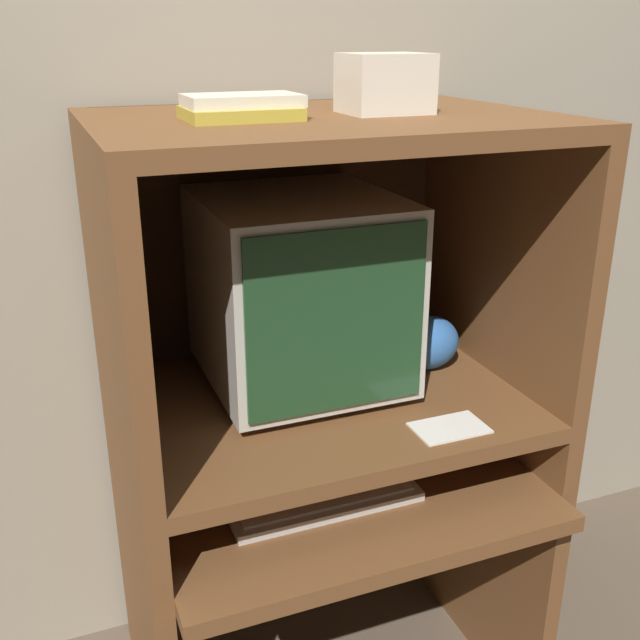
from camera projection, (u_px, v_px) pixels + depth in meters
name	position (u px, v px, depth m)	size (l,w,h in m)	color
wall_back	(264.00, 150.00, 1.84)	(6.00, 0.06, 2.60)	gray
desk_base	(330.00, 553.00, 1.78)	(0.91, 0.74, 0.65)	brown
desk_monitor_shelf	(323.00, 408.00, 1.69)	(0.91, 0.67, 0.17)	brown
hutch_upper	(318.00, 215.00, 1.56)	(0.91, 0.67, 0.60)	brown
crt_monitor	(299.00, 290.00, 1.65)	(0.41, 0.45, 0.43)	beige
keyboard	(321.00, 496.00, 1.57)	(0.41, 0.16, 0.03)	beige
mouse	(428.00, 466.00, 1.68)	(0.06, 0.04, 0.03)	#28282B
snack_bag	(427.00, 343.00, 1.78)	(0.16, 0.12, 0.13)	#336BB7
book_stack	(241.00, 107.00, 1.37)	(0.21, 0.16, 0.04)	gold
paper_card	(449.00, 428.00, 1.52)	(0.15, 0.10, 0.00)	white
storage_box	(385.00, 83.00, 1.46)	(0.16, 0.14, 0.11)	beige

